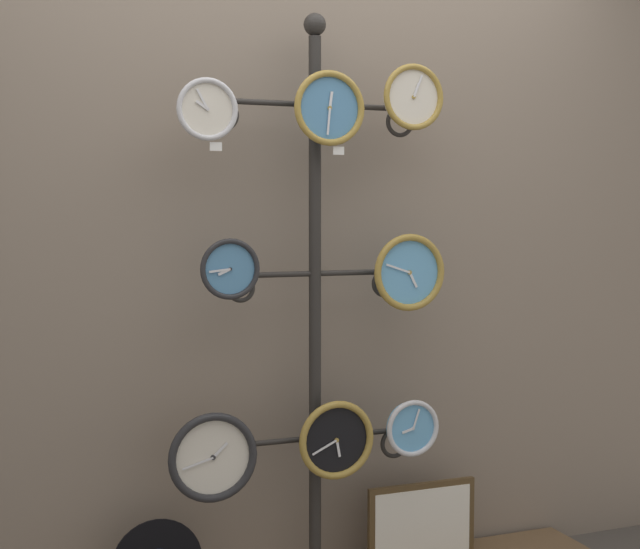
% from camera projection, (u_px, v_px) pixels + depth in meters
% --- Properties ---
extents(shop_wall, '(4.40, 0.04, 2.80)m').
position_uv_depth(shop_wall, '(299.00, 205.00, 3.26)').
color(shop_wall, gray).
rests_on(shop_wall, ground_plane).
extents(display_stand, '(0.77, 0.34, 2.06)m').
position_uv_depth(display_stand, '(315.00, 370.00, 3.16)').
color(display_stand, '#282623').
rests_on(display_stand, ground_plane).
extents(clock_top_left, '(0.20, 0.04, 0.20)m').
position_uv_depth(clock_top_left, '(207.00, 109.00, 2.86)').
color(clock_top_left, silver).
extents(clock_top_center, '(0.26, 0.04, 0.26)m').
position_uv_depth(clock_top_center, '(329.00, 108.00, 3.01)').
color(clock_top_center, '#4C84B2').
extents(clock_top_right, '(0.23, 0.04, 0.23)m').
position_uv_depth(clock_top_right, '(413.00, 97.00, 3.13)').
color(clock_top_right, silver).
extents(clock_middle_left, '(0.20, 0.04, 0.20)m').
position_uv_depth(clock_middle_left, '(230.00, 269.00, 2.93)').
color(clock_middle_left, '#4C84B2').
extents(clock_middle_right, '(0.28, 0.04, 0.28)m').
position_uv_depth(clock_middle_right, '(409.00, 272.00, 3.18)').
color(clock_middle_right, '#60A8DB').
extents(clock_bottom_left, '(0.30, 0.04, 0.30)m').
position_uv_depth(clock_bottom_left, '(213.00, 457.00, 2.96)').
color(clock_bottom_left, silver).
extents(clock_bottom_center, '(0.28, 0.04, 0.28)m').
position_uv_depth(clock_bottom_center, '(336.00, 440.00, 3.11)').
color(clock_bottom_center, black).
extents(clock_bottom_right, '(0.21, 0.04, 0.21)m').
position_uv_depth(clock_bottom_right, '(412.00, 428.00, 3.21)').
color(clock_bottom_right, '#60A8DB').
extents(picture_frame, '(0.44, 0.02, 0.31)m').
position_uv_depth(picture_frame, '(422.00, 523.00, 3.32)').
color(picture_frame, '#4C381E').
rests_on(picture_frame, low_shelf).
extents(price_tag_upper, '(0.04, 0.00, 0.03)m').
position_uv_depth(price_tag_upper, '(216.00, 147.00, 2.88)').
color(price_tag_upper, white).
extents(price_tag_mid, '(0.04, 0.00, 0.03)m').
position_uv_depth(price_tag_mid, '(339.00, 151.00, 3.03)').
color(price_tag_mid, white).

